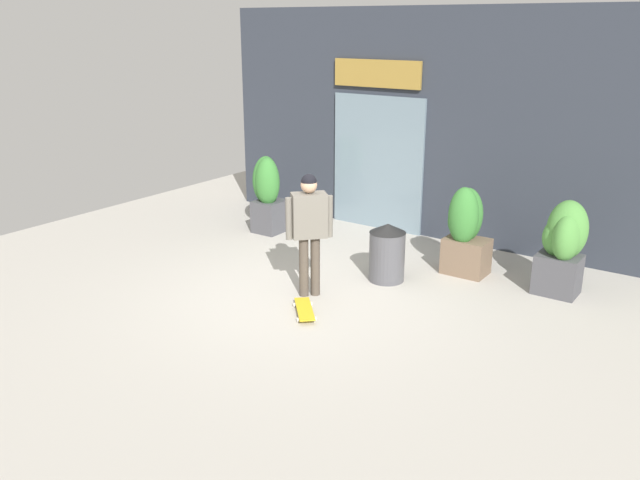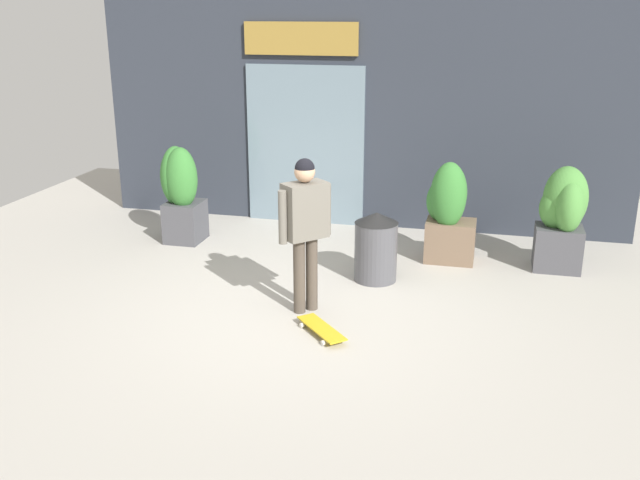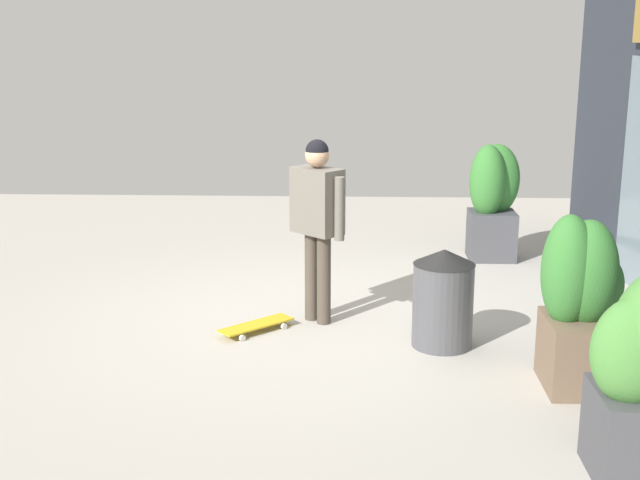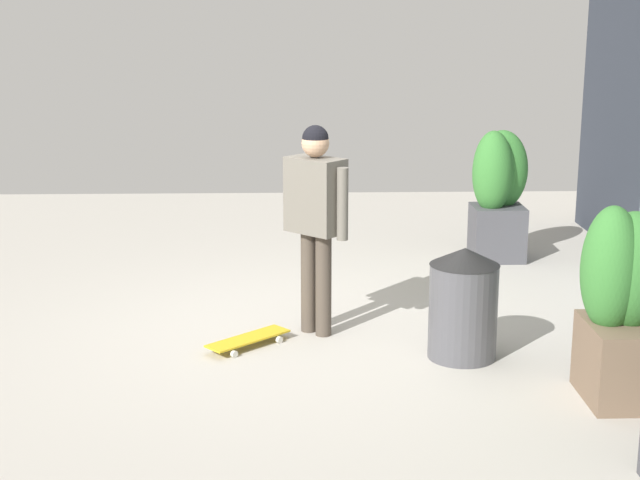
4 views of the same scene
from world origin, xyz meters
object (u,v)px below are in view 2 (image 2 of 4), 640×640
Objects in this scene: planter_box_left at (280,313)px; skateboarder at (313,329)px; planter_box_right at (114,348)px; skateboard at (365,440)px.

skateboarder is at bearing -115.34° from planter_box_left.
skateboarder is 1.38× the size of planter_box_left.
skateboarder is at bearing -72.40° from planter_box_right.
skateboarder is 2.21× the size of skateboard.
skateboarder is 1.10m from skateboard.
skateboarder is 2.91m from planter_box_left.
planter_box_left reaches higher than skateboard.
planter_box_right reaches higher than skateboard.
planter_box_left is at bearing 76.52° from skateboarder.
planter_box_left is 1.22× the size of planter_box_right.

